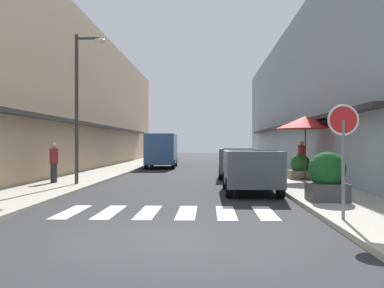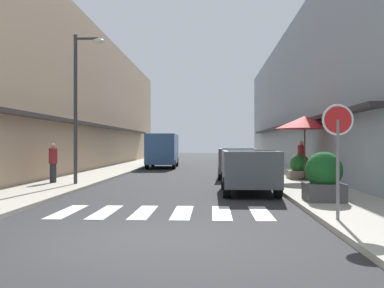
% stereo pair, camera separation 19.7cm
% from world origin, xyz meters
% --- Properties ---
extents(ground_plane, '(107.13, 107.13, 0.00)m').
position_xyz_m(ground_plane, '(0.00, 19.48, 0.00)').
color(ground_plane, '#2B2B2D').
extents(sidewalk_left, '(2.60, 68.17, 0.12)m').
position_xyz_m(sidewalk_left, '(-4.79, 19.48, 0.06)').
color(sidewalk_left, '#ADA899').
rests_on(sidewalk_left, ground_plane).
extents(sidewalk_right, '(2.60, 68.17, 0.12)m').
position_xyz_m(sidewalk_right, '(4.79, 19.48, 0.06)').
color(sidewalk_right, '#ADA899').
rests_on(sidewalk_right, ground_plane).
extents(building_row_left, '(5.50, 45.82, 9.13)m').
position_xyz_m(building_row_left, '(-8.58, 20.91, 4.56)').
color(building_row_left, tan).
rests_on(building_row_left, ground_plane).
extents(building_row_right, '(5.50, 45.82, 9.21)m').
position_xyz_m(building_row_right, '(8.58, 20.91, 4.61)').
color(building_row_right, '#939EA8').
rests_on(building_row_right, ground_plane).
extents(crosswalk, '(5.20, 2.20, 0.01)m').
position_xyz_m(crosswalk, '(-0.00, 3.12, 0.01)').
color(crosswalk, silver).
rests_on(crosswalk, ground_plane).
extents(parked_car_near, '(1.81, 3.93, 1.47)m').
position_xyz_m(parked_car_near, '(2.44, 7.39, 0.92)').
color(parked_car_near, '#4C5156').
rests_on(parked_car_near, ground_plane).
extents(parked_car_mid, '(1.95, 4.00, 1.47)m').
position_xyz_m(parked_car_mid, '(2.44, 13.98, 0.92)').
color(parked_car_mid, '#4C5156').
rests_on(parked_car_mid, ground_plane).
extents(delivery_van, '(2.13, 5.45, 2.37)m').
position_xyz_m(delivery_van, '(-2.29, 23.09, 1.41)').
color(delivery_van, '#33598C').
rests_on(delivery_van, ground_plane).
extents(round_street_sign, '(0.65, 0.07, 2.38)m').
position_xyz_m(round_street_sign, '(3.79, 1.63, 1.94)').
color(round_street_sign, slate).
rests_on(round_street_sign, sidewalk_right).
extents(street_lamp, '(1.19, 0.28, 5.83)m').
position_xyz_m(street_lamp, '(-3.98, 9.38, 3.65)').
color(street_lamp, '#38383D').
rests_on(street_lamp, sidewalk_left).
extents(cafe_umbrella, '(2.57, 2.57, 2.77)m').
position_xyz_m(cafe_umbrella, '(5.19, 11.60, 2.60)').
color(cafe_umbrella, '#262626').
rests_on(cafe_umbrella, sidewalk_right).
extents(planter_corner, '(1.01, 1.01, 1.35)m').
position_xyz_m(planter_corner, '(4.26, 4.62, 0.77)').
color(planter_corner, '#4C4C4C').
rests_on(planter_corner, sidewalk_right).
extents(planter_midblock, '(1.03, 1.03, 1.10)m').
position_xyz_m(planter_midblock, '(5.12, 12.33, 0.61)').
color(planter_midblock, gray).
rests_on(planter_midblock, sidewalk_right).
extents(pedestrian_walking_near, '(0.34, 0.34, 1.58)m').
position_xyz_m(pedestrian_walking_near, '(-5.23, 9.88, 0.95)').
color(pedestrian_walking_near, '#282B33').
rests_on(pedestrian_walking_near, sidewalk_left).
extents(pedestrian_walking_far, '(0.34, 0.34, 1.72)m').
position_xyz_m(pedestrian_walking_far, '(5.37, 13.22, 1.03)').
color(pedestrian_walking_far, '#282B33').
rests_on(pedestrian_walking_far, sidewalk_right).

